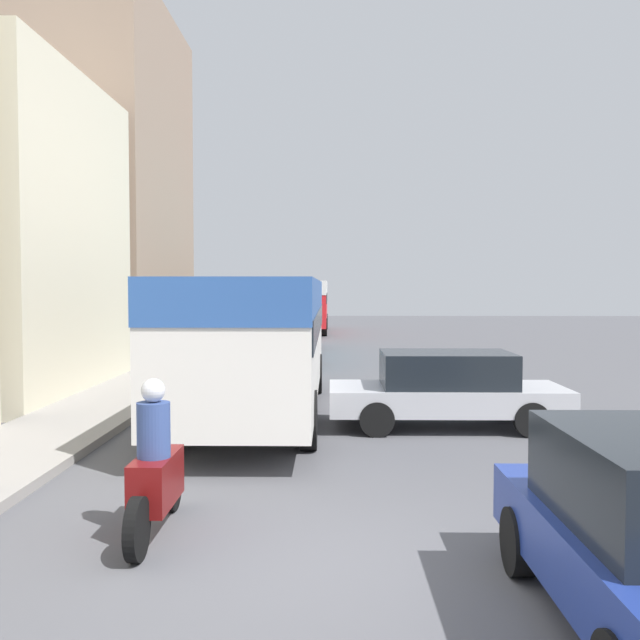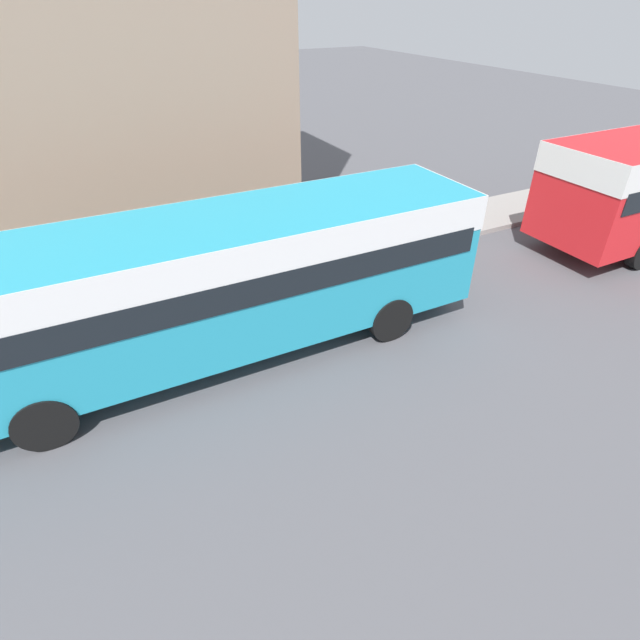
{
  "view_description": "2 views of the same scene",
  "coord_description": "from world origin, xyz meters",
  "px_view_note": "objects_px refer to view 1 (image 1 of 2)",
  "views": [
    {
      "loc": [
        -0.06,
        -6.65,
        2.72
      ],
      "look_at": [
        -0.48,
        20.46,
        1.45
      ],
      "focal_mm": 40.0,
      "sensor_mm": 36.0,
      "label": 1
    },
    {
      "loc": [
        6.44,
        19.27,
        6.32
      ],
      "look_at": [
        -0.23,
        22.7,
        1.36
      ],
      "focal_mm": 28.0,
      "sensor_mm": 36.0,
      "label": 2
    }
  ],
  "objects_px": {
    "bus_lead": "(258,327)",
    "car_crossing": "(446,388)",
    "bus_following": "(285,308)",
    "motorcycle_behind_lead": "(155,473)",
    "bus_third_in_line": "(305,299)",
    "pedestrian_near_curb": "(213,326)"
  },
  "relations": [
    {
      "from": "bus_lead",
      "to": "car_crossing",
      "type": "relative_size",
      "value": 2.29
    },
    {
      "from": "bus_following",
      "to": "motorcycle_behind_lead",
      "type": "distance_m",
      "value": 20.33
    },
    {
      "from": "bus_third_in_line",
      "to": "pedestrian_near_curb",
      "type": "distance_m",
      "value": 11.8
    },
    {
      "from": "bus_following",
      "to": "pedestrian_near_curb",
      "type": "xyz_separation_m",
      "value": [
        -3.37,
        3.17,
        -0.89
      ]
    },
    {
      "from": "motorcycle_behind_lead",
      "to": "car_crossing",
      "type": "xyz_separation_m",
      "value": [
        4.15,
        6.02,
        0.08
      ]
    },
    {
      "from": "bus_lead",
      "to": "car_crossing",
      "type": "bearing_deg",
      "value": -18.34
    },
    {
      "from": "bus_lead",
      "to": "pedestrian_near_curb",
      "type": "height_order",
      "value": "bus_lead"
    },
    {
      "from": "motorcycle_behind_lead",
      "to": "car_crossing",
      "type": "relative_size",
      "value": 0.5
    },
    {
      "from": "bus_lead",
      "to": "pedestrian_near_curb",
      "type": "bearing_deg",
      "value": 102.73
    },
    {
      "from": "pedestrian_near_curb",
      "to": "motorcycle_behind_lead",
      "type": "bearing_deg",
      "value": -82.07
    },
    {
      "from": "bus_following",
      "to": "bus_third_in_line",
      "type": "height_order",
      "value": "bus_third_in_line"
    },
    {
      "from": "bus_lead",
      "to": "bus_following",
      "type": "height_order",
      "value": "bus_following"
    },
    {
      "from": "bus_following",
      "to": "car_crossing",
      "type": "distance_m",
      "value": 14.87
    },
    {
      "from": "pedestrian_near_curb",
      "to": "car_crossing",
      "type": "bearing_deg",
      "value": -66.96
    },
    {
      "from": "bus_third_in_line",
      "to": "motorcycle_behind_lead",
      "type": "relative_size",
      "value": 4.54
    },
    {
      "from": "car_crossing",
      "to": "pedestrian_near_curb",
      "type": "bearing_deg",
      "value": -156.96
    },
    {
      "from": "bus_lead",
      "to": "car_crossing",
      "type": "distance_m",
      "value": 4.11
    },
    {
      "from": "pedestrian_near_curb",
      "to": "bus_lead",
      "type": "bearing_deg",
      "value": -77.27
    },
    {
      "from": "car_crossing",
      "to": "motorcycle_behind_lead",
      "type": "bearing_deg",
      "value": -34.56
    },
    {
      "from": "bus_third_in_line",
      "to": "pedestrian_near_curb",
      "type": "bearing_deg",
      "value": -108.04
    },
    {
      "from": "motorcycle_behind_lead",
      "to": "bus_following",
      "type": "bearing_deg",
      "value": 89.71
    },
    {
      "from": "bus_third_in_line",
      "to": "car_crossing",
      "type": "relative_size",
      "value": 2.26
    }
  ]
}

